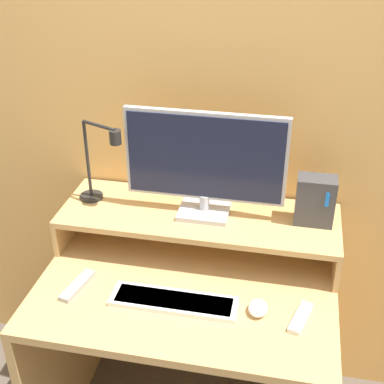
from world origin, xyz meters
TOP-DOWN VIEW (x-y plane):
  - wall_back at (0.00, 0.77)m, footprint 6.00×0.05m
  - desk at (0.00, 0.37)m, footprint 1.01×0.74m
  - monitor_shelf at (0.00, 0.57)m, footprint 1.01×0.34m
  - monitor at (0.02, 0.57)m, footprint 0.56×0.16m
  - desk_lamp at (-0.37, 0.57)m, footprint 0.20×0.12m
  - router_dock at (0.40, 0.59)m, footprint 0.13×0.08m
  - keyboard at (-0.02, 0.24)m, footprint 0.41×0.11m
  - mouse at (0.25, 0.25)m, footprint 0.06×0.08m
  - remote_control at (-0.36, 0.25)m, footprint 0.07×0.17m
  - remote_secondary at (0.39, 0.24)m, footprint 0.08×0.15m

SIDE VIEW (x-z plane):
  - desk at x=0.00m, z-range 0.14..0.89m
  - remote_control at x=-0.36m, z-range 0.75..0.77m
  - remote_secondary at x=0.39m, z-range 0.75..0.77m
  - keyboard at x=-0.02m, z-range 0.76..0.77m
  - mouse at x=0.25m, z-range 0.75..0.79m
  - monitor_shelf at x=0.00m, z-range 0.80..0.95m
  - router_dock at x=0.40m, z-range 0.90..1.08m
  - desk_lamp at x=-0.37m, z-range 0.90..1.22m
  - monitor at x=0.02m, z-range 0.91..1.30m
  - wall_back at x=0.00m, z-range 0.00..2.50m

